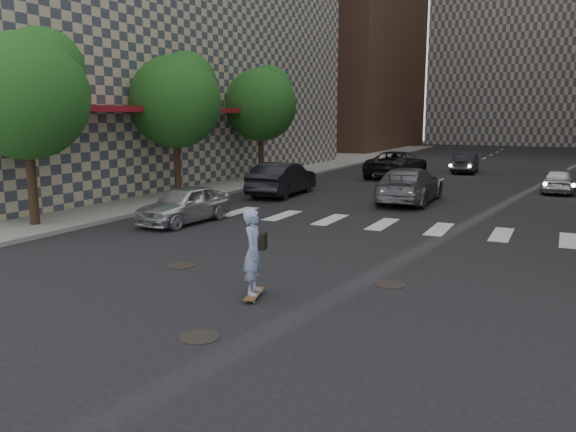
% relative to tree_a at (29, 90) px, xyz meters
% --- Properties ---
extents(ground, '(160.00, 160.00, 0.00)m').
position_rel_tree_a_xyz_m(ground, '(9.45, -3.14, -4.65)').
color(ground, black).
rests_on(ground, ground).
extents(sidewalk_left, '(13.00, 80.00, 0.15)m').
position_rel_tree_a_xyz_m(sidewalk_left, '(-5.05, 16.86, -4.57)').
color(sidewalk_left, gray).
rests_on(sidewalk_left, ground).
extents(tree_a, '(4.20, 4.20, 6.60)m').
position_rel_tree_a_xyz_m(tree_a, '(0.00, 0.00, 0.00)').
color(tree_a, '#382619').
rests_on(tree_a, sidewalk_left).
extents(tree_b, '(4.20, 4.20, 6.60)m').
position_rel_tree_a_xyz_m(tree_b, '(0.00, 8.00, 0.00)').
color(tree_b, '#382619').
rests_on(tree_b, sidewalk_left).
extents(tree_c, '(4.20, 4.20, 6.60)m').
position_rel_tree_a_xyz_m(tree_c, '(0.00, 16.00, 0.00)').
color(tree_c, '#382619').
rests_on(tree_c, sidewalk_left).
extents(manhole_a, '(0.70, 0.70, 0.02)m').
position_rel_tree_a_xyz_m(manhole_a, '(10.65, -5.64, -4.64)').
color(manhole_a, black).
rests_on(manhole_a, ground).
extents(manhole_b, '(0.70, 0.70, 0.02)m').
position_rel_tree_a_xyz_m(manhole_b, '(7.45, -1.94, -4.64)').
color(manhole_b, black).
rests_on(manhole_b, ground).
extents(manhole_c, '(0.70, 0.70, 0.02)m').
position_rel_tree_a_xyz_m(manhole_c, '(12.75, -1.14, -4.64)').
color(manhole_c, black).
rests_on(manhole_c, ground).
extents(skateboarder, '(0.59, 0.99, 1.91)m').
position_rel_tree_a_xyz_m(skateboarder, '(10.44, -3.32, -3.65)').
color(skateboarder, brown).
rests_on(skateboarder, ground).
extents(silver_sedan, '(1.93, 4.09, 1.35)m').
position_rel_tree_a_xyz_m(silver_sedan, '(3.95, 3.00, -3.97)').
color(silver_sedan, silver).
rests_on(silver_sedan, ground).
extents(traffic_car_a, '(1.96, 4.97, 1.61)m').
position_rel_tree_a_xyz_m(traffic_car_a, '(3.86, 10.95, -3.84)').
color(traffic_car_a, black).
rests_on(traffic_car_a, ground).
extents(traffic_car_b, '(2.26, 5.42, 1.56)m').
position_rel_tree_a_xyz_m(traffic_car_b, '(9.98, 11.43, -3.86)').
color(traffic_car_b, '#5B5D63').
rests_on(traffic_car_b, ground).
extents(traffic_car_c, '(2.86, 5.96, 1.64)m').
position_rel_tree_a_xyz_m(traffic_car_c, '(6.63, 21.42, -3.83)').
color(traffic_car_c, black).
rests_on(traffic_car_c, ground).
extents(traffic_car_d, '(1.73, 3.82, 1.27)m').
position_rel_tree_a_xyz_m(traffic_car_d, '(15.95, 17.90, -4.01)').
color(traffic_car_d, '#AFB1B7').
rests_on(traffic_car_d, ground).
extents(traffic_car_e, '(1.68, 4.24, 1.37)m').
position_rel_tree_a_xyz_m(traffic_car_e, '(10.04, 26.28, -3.96)').
color(traffic_car_e, black).
rests_on(traffic_car_e, ground).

